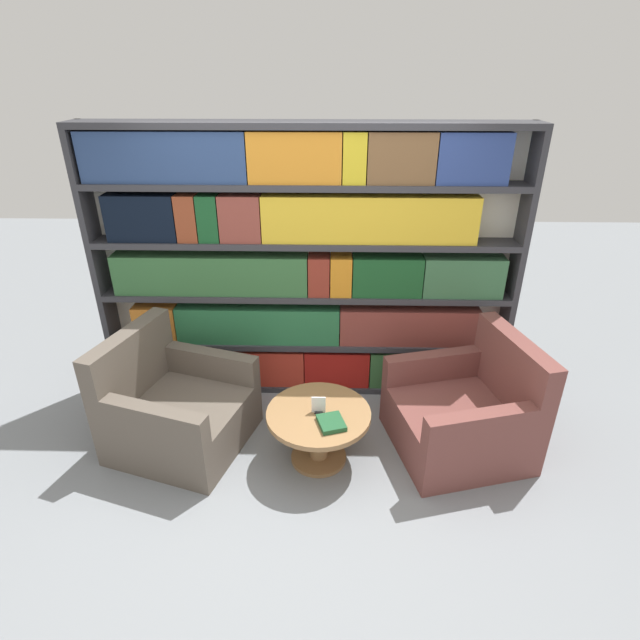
{
  "coord_description": "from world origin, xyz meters",
  "views": [
    {
      "loc": [
        0.22,
        -2.62,
        2.71
      ],
      "look_at": [
        0.14,
        0.76,
        0.98
      ],
      "focal_mm": 28.0,
      "sensor_mm": 36.0,
      "label": 1
    }
  ],
  "objects": [
    {
      "name": "ground_plane",
      "position": [
        0.0,
        0.0,
        0.0
      ],
      "size": [
        14.0,
        14.0,
        0.0
      ],
      "primitive_type": "plane",
      "color": "gray"
    },
    {
      "name": "table_sign",
      "position": [
        0.14,
        0.33,
        0.5
      ],
      "size": [
        0.1,
        0.06,
        0.13
      ],
      "color": "black",
      "rests_on": "coffee_table"
    },
    {
      "name": "armchair_left",
      "position": [
        -0.99,
        0.52,
        0.3
      ],
      "size": [
        1.17,
        1.15,
        0.92
      ],
      "rotation": [
        0.0,
        0.0,
        1.27
      ],
      "color": "brown",
      "rests_on": "ground_plane"
    },
    {
      "name": "stray_book",
      "position": [
        0.23,
        0.19,
        0.46
      ],
      "size": [
        0.22,
        0.24,
        0.04
      ],
      "color": "#1E512D",
      "rests_on": "coffee_table"
    },
    {
      "name": "armchair_right",
      "position": [
        1.27,
        0.52,
        0.3
      ],
      "size": [
        1.14,
        1.12,
        0.92
      ],
      "rotation": [
        0.0,
        0.0,
        -1.32
      ],
      "color": "brown",
      "rests_on": "ground_plane"
    },
    {
      "name": "coffee_table",
      "position": [
        0.14,
        0.33,
        0.32
      ],
      "size": [
        0.77,
        0.77,
        0.44
      ],
      "color": "olive",
      "rests_on": "ground_plane"
    },
    {
      "name": "bookshelf",
      "position": [
        -0.04,
        1.35,
        1.18
      ],
      "size": [
        3.56,
        0.3,
        2.34
      ],
      "color": "silver",
      "rests_on": "ground_plane"
    }
  ]
}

